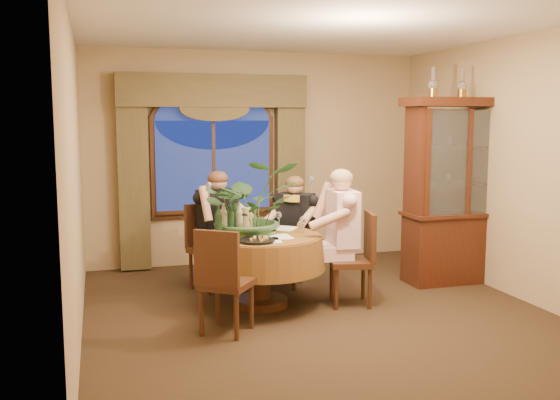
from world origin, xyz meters
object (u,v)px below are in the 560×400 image
object	(u,v)px
wine_bottle_3	(224,219)
wine_bottle_0	(234,217)
person_pink	(342,236)
centerpiece_plant	(250,171)
wine_bottle_4	(231,221)
wine_bottle_1	(239,220)
chair_back	(212,248)
chair_front_left	(227,281)
chair_back_right	(283,245)
olive_bowl	(269,233)
oil_lamp_left	(433,82)
chair_right	(350,259)
dining_table	(261,271)
stoneware_vase	(247,221)
person_back	(218,230)
person_scarf	(295,231)
wine_bottle_2	(218,222)
oil_lamp_center	(462,83)
china_cabinet	(458,191)
oil_lamp_right	(490,83)

from	to	relation	value
wine_bottle_3	wine_bottle_0	bearing A→B (deg)	38.65
wine_bottle_0	person_pink	bearing A→B (deg)	-13.24
centerpiece_plant	wine_bottle_4	distance (m)	0.57
wine_bottle_1	wine_bottle_4	world-z (taller)	same
chair_back	chair_front_left	xyz separation A→B (m)	(-0.12, -1.45, 0.00)
chair_back_right	olive_bowl	world-z (taller)	chair_back_right
oil_lamp_left	chair_back	distance (m)	3.13
chair_right	chair_front_left	bearing A→B (deg)	121.76
oil_lamp_left	person_pink	distance (m)	2.08
dining_table	chair_back_right	distance (m)	0.83
centerpiece_plant	stoneware_vase	bearing A→B (deg)	-144.46
person_back	centerpiece_plant	world-z (taller)	centerpiece_plant
person_scarf	centerpiece_plant	bearing A→B (deg)	79.32
dining_table	wine_bottle_1	world-z (taller)	wine_bottle_1
person_back	stoneware_vase	xyz separation A→B (m)	(0.18, -0.69, 0.21)
chair_front_left	wine_bottle_2	size ratio (longest dim) A/B	2.91
chair_back_right	wine_bottle_3	bearing A→B (deg)	69.77
wine_bottle_1	oil_lamp_center	bearing A→B (deg)	6.39
china_cabinet	centerpiece_plant	distance (m)	2.57
person_scarf	oil_lamp_left	bearing A→B (deg)	-152.60
china_cabinet	chair_back	distance (m)	2.95
centerpiece_plant	wine_bottle_0	distance (m)	0.50
oil_lamp_right	dining_table	bearing A→B (deg)	-173.71
centerpiece_plant	wine_bottle_0	world-z (taller)	centerpiece_plant
chair_back_right	chair_right	bearing A→B (deg)	149.07
olive_bowl	wine_bottle_3	xyz separation A→B (m)	(-0.45, 0.12, 0.14)
dining_table	person_scarf	size ratio (longest dim) A/B	1.03
stoneware_vase	wine_bottle_3	xyz separation A→B (m)	(-0.25, -0.04, 0.03)
person_back	chair_back_right	bearing A→B (deg)	151.32
china_cabinet	wine_bottle_3	size ratio (longest dim) A/B	6.56
chair_back_right	wine_bottle_3	distance (m)	1.11
person_scarf	wine_bottle_2	size ratio (longest dim) A/B	3.89
china_cabinet	chair_back_right	size ratio (longest dim) A/B	2.25
oil_lamp_left	wine_bottle_0	bearing A→B (deg)	-176.78
person_pink	wine_bottle_0	distance (m)	1.15
wine_bottle_2	wine_bottle_4	xyz separation A→B (m)	(0.13, 0.03, 0.00)
chair_back	wine_bottle_2	world-z (taller)	wine_bottle_2
dining_table	person_pink	world-z (taller)	person_pink
centerpiece_plant	olive_bowl	distance (m)	0.67
chair_back	stoneware_vase	world-z (taller)	stoneware_vase
oil_lamp_right	wine_bottle_0	bearing A→B (deg)	-177.56
oil_lamp_center	wine_bottle_1	bearing A→B (deg)	-173.61
wine_bottle_0	wine_bottle_4	xyz separation A→B (m)	(-0.09, -0.23, 0.00)
person_scarf	wine_bottle_4	size ratio (longest dim) A/B	3.89
person_pink	wine_bottle_1	size ratio (longest dim) A/B	4.28
stoneware_vase	olive_bowl	size ratio (longest dim) A/B	1.86
china_cabinet	wine_bottle_0	bearing A→B (deg)	-177.22
china_cabinet	olive_bowl	world-z (taller)	china_cabinet
chair_right	chair_back_right	xyz separation A→B (m)	(-0.45, 0.91, 0.00)
oil_lamp_left	oil_lamp_right	size ratio (longest dim) A/B	1.00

